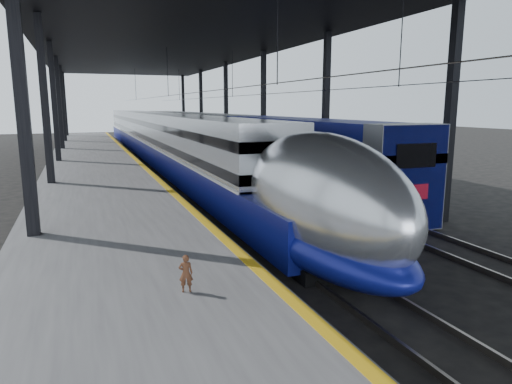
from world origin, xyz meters
TOP-DOWN VIEW (x-y plane):
  - ground at (0.00, 0.00)m, footprint 160.00×160.00m
  - platform at (-3.50, 20.00)m, footprint 6.00×80.00m
  - yellow_strip at (-0.70, 20.00)m, footprint 0.30×80.00m
  - rails at (4.50, 20.00)m, footprint 6.52×80.00m
  - canopy at (1.90, 20.00)m, footprint 18.00×75.00m
  - tgv_train at (2.00, 29.40)m, footprint 2.90×65.20m
  - second_train at (7.00, 31.11)m, footprint 2.97×56.05m
  - child at (-2.53, -0.79)m, footprint 0.33×0.26m

SIDE VIEW (x-z plane):
  - ground at x=0.00m, z-range 0.00..0.00m
  - rails at x=4.50m, z-range 0.00..0.16m
  - platform at x=-3.50m, z-range 0.00..1.00m
  - yellow_strip at x=-0.70m, z-range 1.00..1.01m
  - child at x=-2.53m, z-range 1.00..1.79m
  - tgv_train at x=2.00m, z-range -0.13..4.03m
  - second_train at x=7.00m, z-range 0.03..4.12m
  - canopy at x=1.90m, z-range 4.38..13.85m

